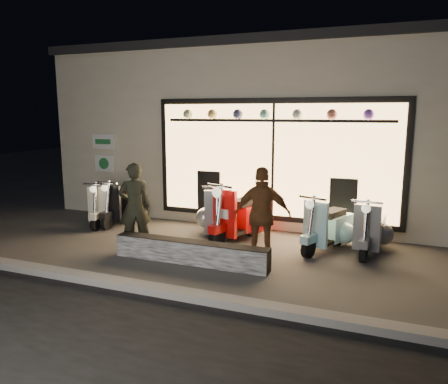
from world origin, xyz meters
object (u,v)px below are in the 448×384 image
(man, at_px, (135,206))
(scooter_silver, at_px, (216,214))
(woman, at_px, (262,215))
(scooter_red, at_px, (243,216))
(graffiti_barrier, at_px, (191,252))

(man, bearing_deg, scooter_silver, -160.73)
(scooter_silver, distance_m, woman, 1.96)
(scooter_silver, bearing_deg, man, -148.95)
(scooter_silver, height_order, scooter_red, scooter_red)
(graffiti_barrier, relative_size, man, 1.69)
(scooter_silver, bearing_deg, scooter_red, -30.45)
(scooter_red, bearing_deg, scooter_silver, -170.63)
(woman, bearing_deg, scooter_red, -71.29)
(scooter_red, distance_m, woman, 1.51)
(scooter_silver, distance_m, scooter_red, 0.63)
(scooter_red, bearing_deg, man, -123.74)
(graffiti_barrier, distance_m, woman, 1.39)
(graffiti_barrier, xyz_separation_m, man, (-1.33, 0.36, 0.63))
(man, bearing_deg, scooter_red, -175.35)
(scooter_red, distance_m, man, 2.22)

